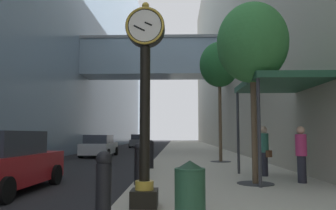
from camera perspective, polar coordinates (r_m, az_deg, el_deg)
ground_plane at (r=28.80m, az=-1.12°, el=-8.39°), size 110.00×110.00×0.00m
sidewalk_right at (r=31.80m, az=4.63°, el=-7.94°), size 6.04×80.00×0.14m
building_block_left at (r=36.73m, az=-19.76°, el=16.61°), size 22.34×80.00×30.20m
building_block_right at (r=35.14m, az=17.25°, el=15.12°), size 9.00×80.00×27.34m
street_clock at (r=6.88m, az=-4.08°, el=2.34°), size 0.84×0.55×4.36m
bollard_nearest at (r=5.33m, az=-11.30°, el=-14.23°), size 0.26×0.26×1.23m
bollard_third at (r=9.82m, az=-5.24°, el=-10.09°), size 0.26×0.26×1.23m
bollard_fourth at (r=12.09m, az=-3.93°, el=-9.16°), size 0.26×0.26×1.23m
bollard_fifth at (r=14.37m, az=-3.04°, el=-8.53°), size 0.26×0.26×1.23m
street_tree_near at (r=10.62m, az=14.61°, el=10.39°), size 2.20×2.20×5.60m
street_tree_mid_near at (r=18.33m, az=9.04°, el=6.92°), size 2.19×2.19×6.61m
trash_bin at (r=5.64m, az=3.90°, el=-14.91°), size 0.53×0.53×1.05m
pedestrian_walking at (r=12.20m, az=16.56°, el=-7.51°), size 0.48×0.52×1.78m
pedestrian_by_clock at (r=10.91m, az=22.43°, el=-7.74°), size 0.38×0.38×1.74m
storefront_awning at (r=11.56m, az=18.84°, el=3.33°), size 2.40×3.60×3.30m
car_red_near at (r=10.31m, az=-26.93°, el=-9.07°), size 2.06×4.32×1.72m
car_silver_mid at (r=24.25m, az=-12.00°, el=-7.07°), size 2.15×4.62×1.57m
car_grey_far at (r=39.90m, az=-5.18°, el=-6.35°), size 2.14×4.06×1.59m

